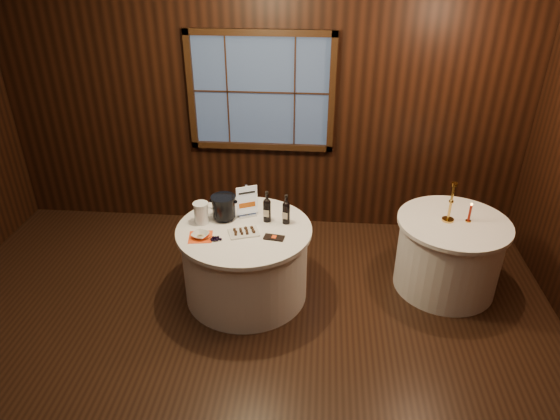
# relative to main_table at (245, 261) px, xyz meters

# --- Properties ---
(ground) EXTENTS (6.00, 6.00, 0.00)m
(ground) POSITION_rel_main_table_xyz_m (0.00, -1.00, -0.39)
(ground) COLOR black
(ground) RESTS_ON ground
(back_wall) EXTENTS (6.00, 0.10, 3.00)m
(back_wall) POSITION_rel_main_table_xyz_m (0.00, 1.48, 1.16)
(back_wall) COLOR black
(back_wall) RESTS_ON ground
(main_table) EXTENTS (1.28, 1.28, 0.77)m
(main_table) POSITION_rel_main_table_xyz_m (0.00, 0.00, 0.00)
(main_table) COLOR white
(main_table) RESTS_ON ground
(side_table) EXTENTS (1.08, 1.08, 0.77)m
(side_table) POSITION_rel_main_table_xyz_m (2.00, 0.30, 0.00)
(side_table) COLOR white
(side_table) RESTS_ON ground
(sign_stand) EXTENTS (0.20, 0.16, 0.33)m
(sign_stand) POSITION_rel_main_table_xyz_m (-0.00, 0.23, 0.50)
(sign_stand) COLOR #AFAFB6
(sign_stand) RESTS_ON main_table
(port_bottle_left) EXTENTS (0.07, 0.08, 0.31)m
(port_bottle_left) POSITION_rel_main_table_xyz_m (0.20, 0.15, 0.52)
(port_bottle_left) COLOR black
(port_bottle_left) RESTS_ON main_table
(port_bottle_right) EXTENTS (0.07, 0.08, 0.30)m
(port_bottle_right) POSITION_rel_main_table_xyz_m (0.39, 0.13, 0.51)
(port_bottle_right) COLOR black
(port_bottle_right) RESTS_ON main_table
(ice_bucket) EXTENTS (0.24, 0.24, 0.24)m
(ice_bucket) POSITION_rel_main_table_xyz_m (-0.22, 0.16, 0.51)
(ice_bucket) COLOR black
(ice_bucket) RESTS_ON main_table
(chocolate_plate) EXTENTS (0.32, 0.26, 0.04)m
(chocolate_plate) POSITION_rel_main_table_xyz_m (0.01, -0.10, 0.40)
(chocolate_plate) COLOR silver
(chocolate_plate) RESTS_ON main_table
(chocolate_box) EXTENTS (0.20, 0.12, 0.02)m
(chocolate_box) POSITION_rel_main_table_xyz_m (0.30, -0.15, 0.39)
(chocolate_box) COLOR black
(chocolate_box) RESTS_ON main_table
(grape_bunch) EXTENTS (0.16, 0.07, 0.04)m
(grape_bunch) POSITION_rel_main_table_xyz_m (-0.22, -0.24, 0.40)
(grape_bunch) COLOR black
(grape_bunch) RESTS_ON main_table
(glass_pitcher) EXTENTS (0.19, 0.15, 0.21)m
(glass_pitcher) POSITION_rel_main_table_xyz_m (-0.41, 0.07, 0.49)
(glass_pitcher) COLOR white
(glass_pitcher) RESTS_ON main_table
(orange_napkin) EXTENTS (0.24, 0.24, 0.00)m
(orange_napkin) POSITION_rel_main_table_xyz_m (-0.37, -0.19, 0.38)
(orange_napkin) COLOR #FF4B15
(orange_napkin) RESTS_ON main_table
(cracker_bowl) EXTENTS (0.19, 0.19, 0.04)m
(cracker_bowl) POSITION_rel_main_table_xyz_m (-0.37, -0.19, 0.40)
(cracker_bowl) COLOR silver
(cracker_bowl) RESTS_ON orange_napkin
(brass_candlestick) EXTENTS (0.11, 0.11, 0.40)m
(brass_candlestick) POSITION_rel_main_table_xyz_m (1.93, 0.30, 0.53)
(brass_candlestick) COLOR gold
(brass_candlestick) RESTS_ON side_table
(red_candle) EXTENTS (0.05, 0.05, 0.20)m
(red_candle) POSITION_rel_main_table_xyz_m (2.13, 0.30, 0.46)
(red_candle) COLOR gold
(red_candle) RESTS_ON side_table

